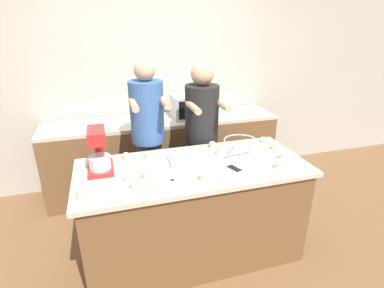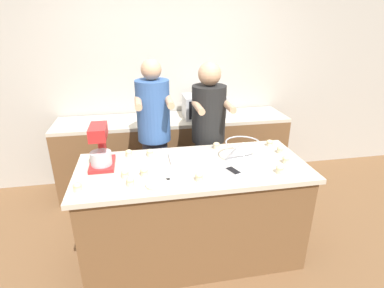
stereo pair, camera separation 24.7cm
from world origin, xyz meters
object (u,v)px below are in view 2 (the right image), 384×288
Objects in this scene: knife at (172,178)px; cupcake_5 at (216,145)px; cupcake_0 at (286,159)px; cupcake_11 at (280,150)px; stand_mixer at (100,149)px; microwave_oven at (204,106)px; person_right at (208,139)px; small_plate at (157,184)px; cupcake_4 at (150,153)px; mixing_bowl at (242,151)px; cupcake_6 at (130,181)px; cupcake_2 at (77,187)px; baking_tray at (192,156)px; cupcake_3 at (270,143)px; cell_phone at (233,171)px; cupcake_1 at (129,153)px; cupcake_7 at (280,169)px; cupcake_9 at (144,172)px; person_left at (155,141)px; cupcake_8 at (125,174)px; cupcake_10 at (199,177)px.

cupcake_5 reaches higher than knife.
cupcake_11 is (0.05, 0.21, 0.00)m from cupcake_0.
microwave_oven is at bearing 45.53° from stand_mixer.
person_right is at bearing -98.46° from microwave_oven.
stand_mixer is 2.07× the size of small_plate.
cupcake_0 and cupcake_4 have the same top height.
knife is 3.49× the size of cupcake_0.
cupcake_6 is (-0.95, -0.26, -0.06)m from mixing_bowl.
cupcake_2 is 0.37m from cupcake_6.
person_right is 4.25× the size of baking_tray.
small_plate is at bearing -11.74° from cupcake_6.
small_plate is 2.74× the size of cupcake_0.
cupcake_6 is (-0.79, -0.86, 0.06)m from person_right.
cupcake_3 and cupcake_11 have the same top height.
microwave_oven is 1.45m from cell_phone.
cupcake_1 is 1.37m from cupcake_11.
small_plate is (-0.33, -0.42, -0.01)m from baking_tray.
person_right is 26.61× the size of cupcake_5.
cupcake_7 is at bearing -67.11° from person_right.
small_plate is at bearing -62.84° from cupcake_9.
person_left is 7.81× the size of knife.
cupcake_4 is (-0.72, -1.01, -0.12)m from microwave_oven.
knife is (0.12, 0.08, -0.01)m from small_plate.
knife is at bearing -120.43° from person_right.
mixing_bowl reaches higher than cupcake_2.
cupcake_8 is at bearing -120.03° from cupcake_4.
cupcake_2 and cupcake_5 have the same top height.
microwave_oven is 2.29× the size of knife.
person_right is 3.33× the size of microwave_oven.
person_right is 26.61× the size of cupcake_4.
cupcake_0 is 1.00× the size of cupcake_1.
person_right reaches higher than stand_mixer.
cupcake_5 is at bearing 46.27° from knife.
baking_tray is at bearing -14.64° from cupcake_1.
cupcake_6 is (-0.53, -0.38, 0.01)m from baking_tray.
cupcake_10 is 0.92m from cupcake_11.
cupcake_3 is (1.01, 0.47, 0.03)m from knife.
cupcake_5 is at bearing -89.44° from person_right.
cupcake_2 is (-1.26, -1.52, -0.12)m from microwave_oven.
mixing_bowl reaches higher than cupcake_6.
person_right is 0.68m from microwave_oven.
cupcake_5 is 1.00× the size of cupcake_10.
person_right is 26.61× the size of cupcake_6.
person_right is 0.73m from cupcake_4.
cell_phone is at bearing -88.79° from person_right.
cupcake_6 is at bearing -164.53° from mixing_bowl.
cupcake_11 is at bearing 77.08° from cupcake_0.
cupcake_8 is (-0.03, -0.39, 0.00)m from cupcake_1.
person_left reaches higher than mixing_bowl.
knife is at bearing -111.55° from microwave_oven.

